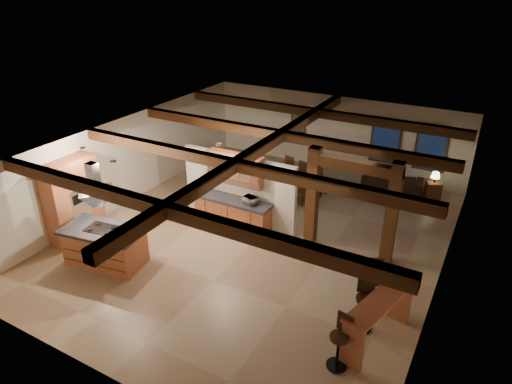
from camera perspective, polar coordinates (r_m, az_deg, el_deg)
ground at (r=13.61m, az=0.46°, el=-5.53°), size 12.00×12.00×0.00m
room_walls at (r=12.77m, az=0.49°, el=1.30°), size 12.00×12.00×12.00m
ceiling_beams at (r=12.39m, az=0.50°, el=5.42°), size 10.00×12.00×0.28m
timber_posts at (r=12.33m, az=11.86°, el=-0.31°), size 2.50×0.30×2.90m
partition_wall at (r=13.90m, az=-2.15°, el=0.34°), size 3.80×0.18×2.20m
pantry_cabinet at (r=14.04m, az=-21.89°, el=-0.94°), size 0.67×1.60×2.40m
back_counter at (r=13.89m, az=-2.94°, el=-2.60°), size 2.50×0.66×0.94m
upper_display_cabinet at (r=13.45m, az=-2.62°, el=2.92°), size 1.80×0.36×0.95m
range_hood at (r=12.22m, az=-19.15°, el=-1.41°), size 1.10×1.10×1.40m
back_windows at (r=17.29m, az=18.45°, el=5.66°), size 2.70×0.07×1.70m
framed_art at (r=18.41m, az=5.34°, el=8.75°), size 0.65×0.05×0.85m
recessed_cans at (r=12.31m, az=-14.38°, el=4.99°), size 3.16×2.46×0.03m
kitchen_island at (r=12.82m, az=-18.34°, el=-6.37°), size 2.30×1.47×1.07m
dining_table at (r=16.00m, az=4.78°, el=0.75°), size 2.00×1.38×0.64m
sofa at (r=17.13m, az=16.69°, el=1.42°), size 2.22×1.11×0.62m
microwave at (r=13.34m, az=-0.74°, el=-1.04°), size 0.46×0.36×0.22m
bar_counter at (r=10.03m, az=15.11°, el=-14.46°), size 1.05×2.18×1.11m
side_table at (r=16.84m, az=21.24°, el=0.24°), size 0.63×0.63×0.60m
table_lamp at (r=16.62m, az=21.54°, el=1.96°), size 0.30×0.30×0.36m
bar_stool_a at (r=9.46m, az=10.45°, el=-17.92°), size 0.43×0.44×1.20m
bar_stool_b at (r=10.39m, az=13.40°, el=-13.37°), size 0.46×0.48×1.27m
bar_stool_c at (r=11.00m, az=14.48°, el=-11.07°), size 0.47×0.48×1.24m
dining_chairs at (r=15.89m, az=4.82°, el=1.56°), size 2.11×2.11×1.12m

